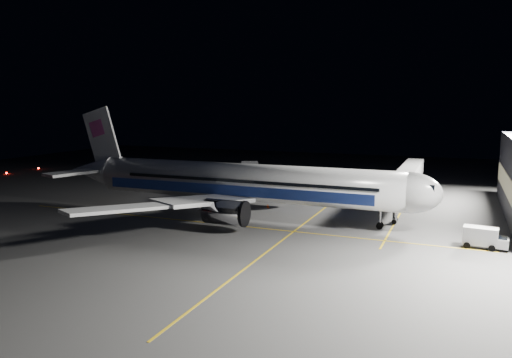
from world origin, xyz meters
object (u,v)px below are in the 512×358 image
object	(u,v)px
safety_cone_a	(242,202)
service_truck	(485,237)
safety_cone_b	(268,206)
airliner	(237,182)
safety_cone_c	(223,200)
baggage_tug	(225,191)
jet_bridge	(406,178)

from	to	relation	value
safety_cone_a	service_truck	bearing A→B (deg)	-20.20
service_truck	safety_cone_b	bearing A→B (deg)	164.91
airliner	safety_cone_c	bearing A→B (deg)	127.56
baggage_tug	jet_bridge	bearing A→B (deg)	11.90
jet_bridge	safety_cone_a	size ratio (longest dim) A/B	58.89
safety_cone_b	safety_cone_c	size ratio (longest dim) A/B	1.22
safety_cone_b	safety_cone_c	bearing A→B (deg)	169.12
jet_bridge	baggage_tug	xyz separation A→B (m)	(-32.37, -3.08, -3.77)
service_truck	safety_cone_a	xyz separation A→B (m)	(-37.71, 13.88, -1.07)
jet_bridge	safety_cone_c	size ratio (longest dim) A/B	63.41
baggage_tug	safety_cone_c	xyz separation A→B (m)	(2.48, -6.11, -0.55)
safety_cone_a	safety_cone_b	size ratio (longest dim) A/B	0.88
jet_bridge	safety_cone_b	xyz separation A→B (m)	(-20.74, -10.95, -4.25)
jet_bridge	safety_cone_c	distance (m)	31.57
airliner	safety_cone_b	bearing A→B (deg)	71.78
safety_cone_c	safety_cone_b	bearing A→B (deg)	-10.88
baggage_tug	safety_cone_a	distance (m)	8.57
safety_cone_b	safety_cone_c	xyz separation A→B (m)	(-9.16, 1.76, -0.06)
airliner	service_truck	xyz separation A→B (m)	(34.50, -4.91, -3.80)
safety_cone_b	baggage_tug	bearing A→B (deg)	145.92
service_truck	baggage_tug	distance (m)	48.10
service_truck	safety_cone_a	size ratio (longest dim) A/B	8.83
airliner	baggage_tug	size ratio (longest dim) A/B	23.35
airliner	safety_cone_b	size ratio (longest dim) A/B	92.76
airliner	baggage_tug	xyz separation A→B (m)	(-9.30, 14.98, -4.35)
service_truck	safety_cone_a	world-z (taller)	service_truck
jet_bridge	safety_cone_a	distance (m)	28.15
baggage_tug	safety_cone_c	size ratio (longest dim) A/B	4.85
safety_cone_a	safety_cone_b	bearing A→B (deg)	-18.48
safety_cone_a	airliner	bearing A→B (deg)	-70.28
airliner	safety_cone_c	world-z (taller)	airliner
airliner	service_truck	bearing A→B (deg)	-8.11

